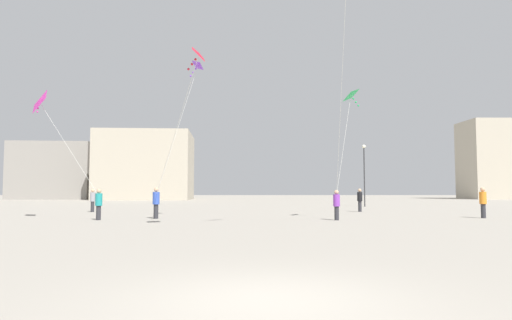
{
  "coord_description": "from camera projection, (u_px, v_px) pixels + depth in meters",
  "views": [
    {
      "loc": [
        -0.24,
        -6.77,
        1.6
      ],
      "look_at": [
        0.0,
        23.76,
        3.65
      ],
      "focal_mm": 31.83,
      "sensor_mm": 36.0,
      "label": 1
    }
  ],
  "objects": [
    {
      "name": "person_in_blue",
      "position": [
        156.0,
        201.0,
        25.76
      ],
      "size": [
        0.39,
        0.39,
        1.78
      ],
      "rotation": [
        0.0,
        0.0,
        5.09
      ],
      "color": "#2D2D33",
      "rests_on": "ground_plane"
    },
    {
      "name": "person_in_purple",
      "position": [
        337.0,
        204.0,
        24.41
      ],
      "size": [
        0.36,
        0.36,
        1.63
      ],
      "rotation": [
        0.0,
        0.0,
        3.05
      ],
      "color": "#2D2D33",
      "rests_on": "ground_plane"
    },
    {
      "name": "person_in_orange",
      "position": [
        483.0,
        201.0,
        26.24
      ],
      "size": [
        0.39,
        0.39,
        1.79
      ],
      "rotation": [
        0.0,
        0.0,
        1.89
      ],
      "color": "#2D2D33",
      "rests_on": "ground_plane"
    },
    {
      "name": "kite_magenta_delta",
      "position": [
        39.0,
        102.0,
        25.11
      ],
      "size": [
        4.3,
        1.73,
        5.76
      ],
      "color": "#D12899"
    },
    {
      "name": "person_in_teal",
      "position": [
        99.0,
        203.0,
        24.55
      ],
      "size": [
        0.37,
        0.37,
        1.7
      ],
      "rotation": [
        0.0,
        0.0,
        3.57
      ],
      "color": "#2D2D33",
      "rests_on": "ground_plane"
    },
    {
      "name": "ground_plane",
      "position": [
        269.0,
        299.0,
        6.65
      ],
      "size": [
        300.0,
        300.0,
        0.0
      ],
      "primitive_type": "plane",
      "color": "#9E9689"
    },
    {
      "name": "kite_crimson_delta",
      "position": [
        197.0,
        61.0,
        18.75
      ],
      "size": [
        3.66,
        8.22,
        6.14
      ],
      "color": "red"
    },
    {
      "name": "person_in_black",
      "position": [
        360.0,
        199.0,
        34.07
      ],
      "size": [
        0.38,
        0.38,
        1.74
      ],
      "rotation": [
        0.0,
        0.0,
        3.04
      ],
      "color": "#2D2D33",
      "rests_on": "ground_plane"
    },
    {
      "name": "building_centre_hall",
      "position": [
        147.0,
        166.0,
        80.5
      ],
      "size": [
        16.49,
        15.76,
        11.71
      ],
      "color": "#B2A893",
      "rests_on": "ground_plane"
    },
    {
      "name": "person_in_grey",
      "position": [
        93.0,
        199.0,
        33.67
      ],
      "size": [
        0.37,
        0.37,
        1.71
      ],
      "rotation": [
        0.0,
        0.0,
        5.25
      ],
      "color": "#2D2D33",
      "rests_on": "ground_plane"
    },
    {
      "name": "lamppost_east",
      "position": [
        364.0,
        166.0,
        45.22
      ],
      "size": [
        0.36,
        0.36,
        6.17
      ],
      "color": "#2D2D30",
      "rests_on": "ground_plane"
    },
    {
      "name": "kite_violet_delta",
      "position": [
        197.0,
        69.0,
        26.19
      ],
      "size": [
        2.75,
        1.05,
        7.75
      ],
      "color": "purple"
    },
    {
      "name": "building_left_hall",
      "position": [
        61.0,
        172.0,
        87.15
      ],
      "size": [
        15.3,
        16.91,
        10.34
      ],
      "color": "gray",
      "rests_on": "ground_plane"
    },
    {
      "name": "kite_emerald_delta",
      "position": [
        351.0,
        96.0,
        25.36
      ],
      "size": [
        1.46,
        1.41,
        5.92
      ],
      "color": "green"
    }
  ]
}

